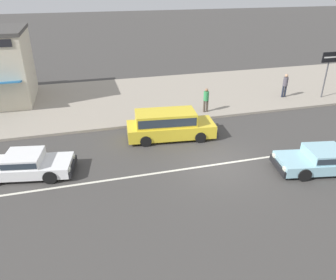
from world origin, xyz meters
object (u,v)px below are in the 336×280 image
sedan_white_0 (25,164)px  pedestrian_mid_kerb (206,98)px  minivan_yellow_3 (168,124)px  sedan_pale_blue_2 (324,159)px  pedestrian_by_shop (285,84)px

sedan_white_0 → pedestrian_mid_kerb: size_ratio=2.84×
sedan_white_0 → minivan_yellow_3: size_ratio=0.89×
sedan_pale_blue_2 → sedan_white_0: bearing=166.6°
sedan_pale_blue_2 → pedestrian_by_shop: size_ratio=2.73×
minivan_yellow_3 → pedestrian_mid_kerb: bearing=40.6°
pedestrian_mid_kerb → pedestrian_by_shop: pedestrian_by_shop is taller
sedan_pale_blue_2 → minivan_yellow_3: (-6.02, 5.11, 0.31)m
sedan_pale_blue_2 → pedestrian_by_shop: 9.96m
sedan_pale_blue_2 → minivan_yellow_3: minivan_yellow_3 is taller
minivan_yellow_3 → sedan_pale_blue_2: bearing=-40.3°
pedestrian_mid_kerb → sedan_white_0: bearing=-155.5°
sedan_white_0 → pedestrian_mid_kerb: (10.48, 4.78, 0.53)m
minivan_yellow_3 → pedestrian_by_shop: size_ratio=2.94×
sedan_pale_blue_2 → pedestrian_by_shop: pedestrian_by_shop is taller
sedan_white_0 → minivan_yellow_3: 7.48m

